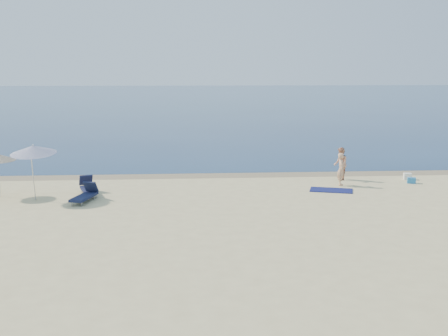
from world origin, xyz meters
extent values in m
cube|color=#0B2246|center=(0.00, 100.00, 0.00)|extent=(240.00, 160.00, 0.01)
cube|color=#847254|center=(0.00, 19.40, 0.00)|extent=(240.00, 1.60, 0.00)
imported|color=tan|center=(3.59, 16.35, 0.80)|extent=(0.49, 0.65, 1.60)
imported|color=tan|center=(3.95, 17.74, 0.84)|extent=(0.71, 0.88, 1.68)
cube|color=#0E1247|center=(2.83, 15.22, 0.02)|extent=(2.19, 1.62, 0.03)
cube|color=white|center=(7.45, 17.58, 0.16)|extent=(0.44, 0.39, 0.33)
cube|color=#2172B4|center=(7.26, 16.61, 0.14)|extent=(0.46, 0.38, 0.29)
cylinder|color=silver|center=(-10.55, 14.10, 1.08)|extent=(0.07, 0.31, 2.26)
cone|color=white|center=(-10.55, 14.36, 2.20)|extent=(2.16, 2.18, 0.57)
sphere|color=silver|center=(-10.55, 14.36, 2.40)|extent=(0.06, 0.06, 0.06)
cube|color=#141939|center=(-8.38, 15.09, 0.24)|extent=(1.07, 1.73, 0.11)
cube|color=#141939|center=(-8.63, 15.86, 0.54)|extent=(0.69, 0.56, 0.52)
cylinder|color=#A5A5AD|center=(-8.15, 15.16, 0.12)|extent=(0.03, 0.03, 0.24)
cube|color=#141A38|center=(-8.38, 13.60, 0.23)|extent=(0.98, 1.69, 0.11)
cube|color=#141A38|center=(-8.17, 14.36, 0.53)|extent=(0.66, 0.53, 0.51)
cylinder|color=#A5A5AD|center=(-8.15, 13.54, 0.12)|extent=(0.03, 0.03, 0.23)
camera|label=1|loc=(-4.03, -10.10, 5.65)|focal=45.00mm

